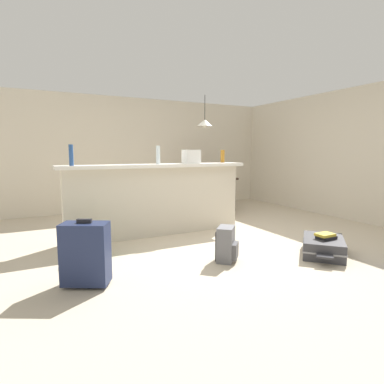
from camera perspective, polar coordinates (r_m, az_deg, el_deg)
ground_plane at (r=4.92m, az=3.73°, el=-8.52°), size 13.00×13.00×0.05m
wall_back at (r=7.51m, az=-8.30°, el=6.72°), size 6.60×0.10×2.50m
wall_right at (r=7.01m, az=24.53°, el=6.11°), size 0.10×6.00×2.50m
partition_half_wall at (r=5.02m, az=-6.10°, el=-1.67°), size 2.80×0.20×1.07m
bar_countertop at (r=4.97m, az=-6.19°, el=4.71°), size 2.96×0.40×0.05m
bottle_blue at (r=4.59m, az=-20.81°, el=6.17°), size 0.06×0.06×0.29m
bottle_clear at (r=4.91m, az=-6.08°, el=6.62°), size 0.06×0.06×0.28m
bottle_amber at (r=5.62m, az=5.49°, el=6.38°), size 0.07×0.07×0.22m
grocery_bag at (r=5.17m, az=-0.14°, el=6.35°), size 0.26×0.18×0.22m
dining_table at (r=7.03m, az=2.79°, el=1.83°), size 1.10×0.80×0.74m
dining_chair_near_partition at (r=6.52m, az=4.58°, el=0.22°), size 0.47×0.47×0.93m
dining_chair_far_side at (r=7.54m, az=0.85°, el=1.20°), size 0.45×0.45×0.93m
pendant_lamp at (r=6.97m, az=2.30°, el=12.24°), size 0.34×0.34×0.70m
suitcase_flat_charcoal at (r=4.44m, az=22.42°, el=-9.01°), size 0.84×0.83×0.22m
backpack_grey at (r=3.89m, az=6.20°, el=-9.35°), size 0.34×0.34×0.42m
suitcase_upright_navy at (r=3.31m, az=-18.49°, el=-10.36°), size 0.50×0.42×0.67m
backpack_green at (r=4.19m, az=-16.76°, el=-8.40°), size 0.32×0.33×0.42m
book_stack at (r=4.37m, az=22.80°, el=-7.28°), size 0.24×0.17×0.07m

